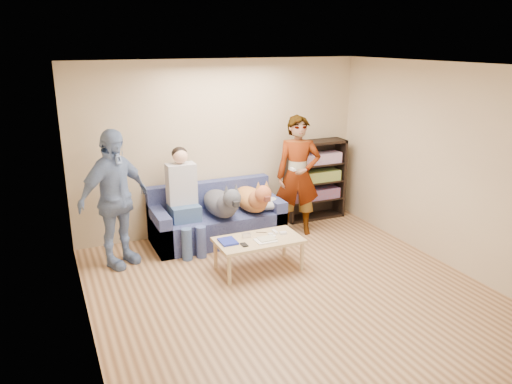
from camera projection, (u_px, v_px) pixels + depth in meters
name	position (u px, v px, depth m)	size (l,w,h in m)	color
ground	(298.00, 299.00, 5.74)	(5.00, 5.00, 0.00)	brown
ceiling	(305.00, 66.00, 4.98)	(5.00, 5.00, 0.00)	white
wall_back	(221.00, 147.00, 7.55)	(4.50, 4.50, 0.00)	tan
wall_front	(491.00, 295.00, 3.17)	(4.50, 4.50, 0.00)	tan
wall_left	(82.00, 220.00, 4.49)	(5.00, 5.00, 0.00)	tan
wall_right	(459.00, 170.00, 6.23)	(5.00, 5.00, 0.00)	tan
blanket	(268.00, 203.00, 7.46)	(0.48, 0.40, 0.16)	#B3B3B8
person_standing_right	(298.00, 176.00, 7.47)	(0.66, 0.43, 1.81)	gray
person_standing_left	(114.00, 199.00, 6.36)	(1.06, 0.44, 1.81)	#7C9DC6
held_controller	(293.00, 169.00, 7.17)	(0.04, 0.12, 0.03)	silver
notebook_blue	(228.00, 241.00, 6.25)	(0.20, 0.26, 0.03)	#1C299C
papers	(265.00, 240.00, 6.30)	(0.26, 0.20, 0.01)	white
magazine	(267.00, 239.00, 6.32)	(0.22, 0.17, 0.01)	beige
camera_silver	(246.00, 235.00, 6.42)	(0.11, 0.06, 0.05)	silver
controller_a	(275.00, 232.00, 6.56)	(0.04, 0.13, 0.03)	white
controller_b	(283.00, 233.00, 6.52)	(0.09, 0.06, 0.03)	silver
headphone_cup_a	(273.00, 236.00, 6.42)	(0.07, 0.07, 0.02)	white
headphone_cup_b	(271.00, 234.00, 6.49)	(0.07, 0.07, 0.02)	silver
pen_orange	(262.00, 243.00, 6.22)	(0.01, 0.01, 0.14)	orange
pen_black	(261.00, 232.00, 6.57)	(0.01, 0.01, 0.14)	black
wallet	(244.00, 245.00, 6.16)	(0.07, 0.12, 0.01)	black
sofa	(216.00, 221.00, 7.40)	(1.90, 0.85, 0.82)	#515B93
person_seated	(184.00, 196.00, 6.94)	(0.40, 0.73, 1.47)	#39577F
dog_gray	(222.00, 203.00, 7.08)	(0.41, 1.25, 0.59)	#46474F
dog_tan	(253.00, 199.00, 7.30)	(0.39, 1.15, 0.56)	gold
coffee_table	(259.00, 242.00, 6.38)	(1.10, 0.60, 0.42)	tan
bookshelf	(314.00, 178.00, 8.18)	(1.00, 0.34, 1.30)	black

